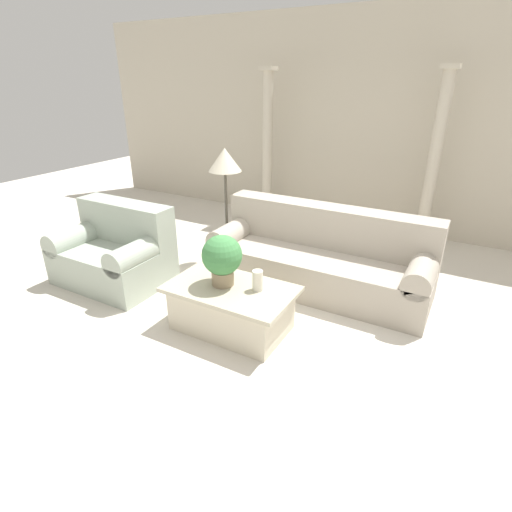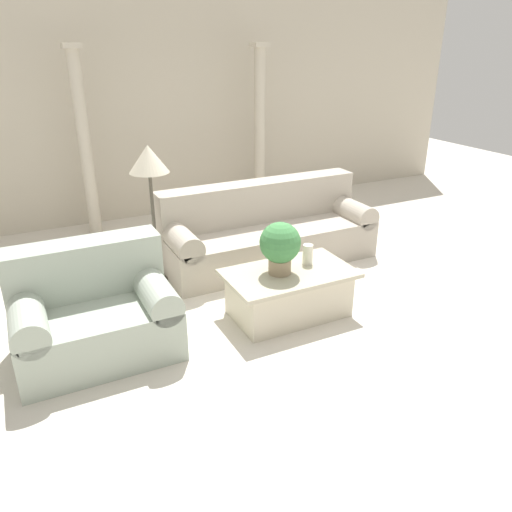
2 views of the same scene
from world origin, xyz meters
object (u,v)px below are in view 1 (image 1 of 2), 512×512
Objects in this scene: loveseat at (116,251)px; potted_plant at (222,257)px; sofa_long at (320,258)px; coffee_table at (231,307)px; floor_lamp at (225,165)px.

potted_plant reaches higher than loveseat.
sofa_long is 2.07× the size of coffee_table.
loveseat is at bearing -154.45° from sofa_long.
sofa_long is 1.68× the size of floor_lamp.
loveseat reaches higher than coffee_table.
floor_lamp is at bearing 52.51° from loveseat.
floor_lamp is (-1.32, 0.07, 0.92)m from sofa_long.
coffee_table is 1.91m from floor_lamp.
sofa_long is 1.38m from potted_plant.
coffee_table is at bearing -6.66° from loveseat.
floor_lamp reaches higher than loveseat.
loveseat is 1.77m from coffee_table.
loveseat is at bearing -127.49° from floor_lamp.
sofa_long is at bearing 25.55° from loveseat.
potted_plant is at bearing -58.21° from floor_lamp.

